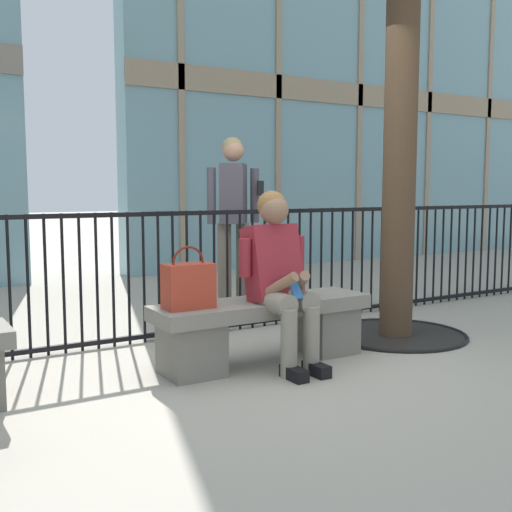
{
  "coord_description": "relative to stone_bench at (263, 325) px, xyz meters",
  "views": [
    {
      "loc": [
        -2.27,
        -3.63,
        1.22
      ],
      "look_at": [
        0.0,
        0.1,
        0.75
      ],
      "focal_mm": 43.44,
      "sensor_mm": 36.0,
      "label": 1
    }
  ],
  "objects": [
    {
      "name": "ground_plane",
      "position": [
        0.0,
        0.0,
        -0.27
      ],
      "size": [
        60.0,
        60.0,
        0.0
      ],
      "primitive_type": "plane",
      "color": "#A8A091"
    },
    {
      "name": "plaza_railing",
      "position": [
        0.0,
        0.99,
        0.26
      ],
      "size": [
        9.83,
        0.04,
        1.05
      ],
      "color": "black",
      "rests_on": "ground"
    },
    {
      "name": "bystander_at_railing",
      "position": [
        0.61,
        1.51,
        0.73
      ],
      "size": [
        0.55,
        0.44,
        1.71
      ],
      "color": "#6B6051",
      "rests_on": "ground"
    },
    {
      "name": "seated_person_with_phone",
      "position": [
        0.05,
        -0.13,
        0.38
      ],
      "size": [
        0.52,
        0.66,
        1.21
      ],
      "color": "gray",
      "rests_on": "ground"
    },
    {
      "name": "handbag_on_bench",
      "position": [
        -0.58,
        -0.01,
        0.33
      ],
      "size": [
        0.32,
        0.18,
        0.41
      ],
      "color": "#B23823",
      "rests_on": "stone_bench"
    },
    {
      "name": "stone_bench",
      "position": [
        0.0,
        0.0,
        0.0
      ],
      "size": [
        1.6,
        0.44,
        0.45
      ],
      "color": "gray",
      "rests_on": "ground"
    },
    {
      "name": "building_facade_right",
      "position": [
        6.41,
        4.77,
        4.24
      ],
      "size": [
        11.52,
        0.43,
        9.0
      ],
      "color": "#729EA8",
      "rests_on": "ground"
    }
  ]
}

